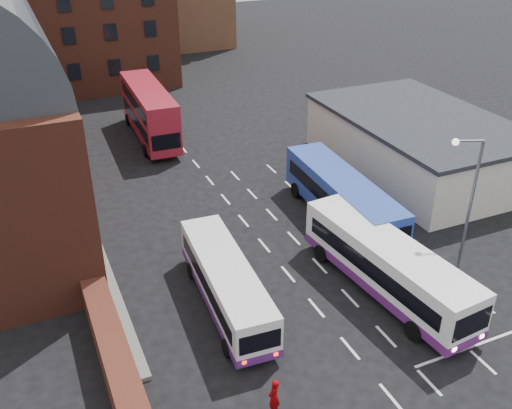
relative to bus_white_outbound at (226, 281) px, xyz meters
name	(u,v)px	position (x,y,z in m)	size (l,w,h in m)	color
ground	(341,337)	(4.10, -4.40, -1.54)	(180.00, 180.00, 0.00)	black
forecourt_wall	(115,358)	(-6.10, -2.40, -0.64)	(1.20, 10.00, 1.80)	#602B1E
cream_building	(418,143)	(19.10, 9.60, 0.62)	(10.40, 16.40, 4.25)	beige
brick_terrace	(63,36)	(-1.90, 41.60, 3.96)	(22.00, 10.00, 11.00)	brown
bus_white_outbound	(226,281)	(0.00, 0.00, 0.00)	(2.85, 9.68, 2.61)	white
bus_white_inbound	(387,263)	(8.05, -2.21, 0.26)	(3.63, 11.36, 3.05)	white
bus_blue	(342,196)	(9.80, 5.08, 0.29)	(3.24, 11.46, 3.10)	#27419E
bus_red_double	(150,112)	(2.32, 23.71, 0.85)	(3.14, 11.32, 4.50)	maroon
street_lamp	(467,196)	(12.44, -2.39, 3.31)	(1.54, 0.77, 8.05)	#595E65
pedestrian_red	(274,397)	(-0.73, -7.11, -0.67)	(0.63, 0.42, 1.74)	#740104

